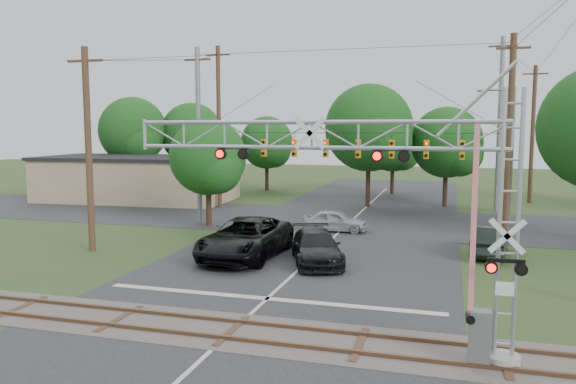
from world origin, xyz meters
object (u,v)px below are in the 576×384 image
(traffic_signal_span, at_px, (356,140))
(streetlight, at_px, (509,148))
(commercial_building, at_px, (138,178))
(car_dark, at_px, (316,247))
(pickup_black, at_px, (246,238))
(sedan_silver, at_px, (335,221))
(crossing_gantry, at_px, (383,193))

(traffic_signal_span, distance_m, streetlight, 10.93)
(commercial_building, bearing_deg, car_dark, -45.05)
(traffic_signal_span, height_order, commercial_building, traffic_signal_span)
(pickup_black, relative_size, commercial_building, 0.40)
(sedan_silver, xyz_separation_m, streetlight, (10.36, 6.17, 4.37))
(pickup_black, relative_size, streetlight, 0.77)
(traffic_signal_span, relative_size, car_dark, 3.68)
(commercial_building, bearing_deg, sedan_silver, -30.21)
(car_dark, xyz_separation_m, commercial_building, (-20.40, 18.11, 1.18))
(crossing_gantry, xyz_separation_m, car_dark, (-4.20, 9.87, -3.80))
(pickup_black, bearing_deg, commercial_building, 134.16)
(crossing_gantry, distance_m, car_dark, 11.38)
(commercial_building, bearing_deg, pickup_black, -50.36)
(traffic_signal_span, distance_m, car_dark, 9.78)
(sedan_silver, bearing_deg, streetlight, -61.69)
(crossing_gantry, xyz_separation_m, commercial_building, (-24.60, 27.98, -2.63))
(crossing_gantry, bearing_deg, traffic_signal_span, 101.66)
(car_dark, xyz_separation_m, sedan_silver, (-0.74, 8.20, -0.10))
(crossing_gantry, xyz_separation_m, sedan_silver, (-4.95, 18.07, -3.90))
(sedan_silver, relative_size, commercial_building, 0.23)
(traffic_signal_span, bearing_deg, streetlight, 32.55)
(traffic_signal_span, height_order, sedan_silver, traffic_signal_span)
(crossing_gantry, distance_m, sedan_silver, 19.14)
(pickup_black, height_order, streetlight, streetlight)
(crossing_gantry, relative_size, car_dark, 2.11)
(crossing_gantry, relative_size, streetlight, 1.23)
(traffic_signal_span, height_order, car_dark, traffic_signal_span)
(commercial_building, bearing_deg, streetlight, -10.57)
(sedan_silver, height_order, streetlight, streetlight)
(pickup_black, bearing_deg, streetlight, 48.17)
(sedan_silver, bearing_deg, crossing_gantry, -167.15)
(crossing_gantry, relative_size, pickup_black, 1.61)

